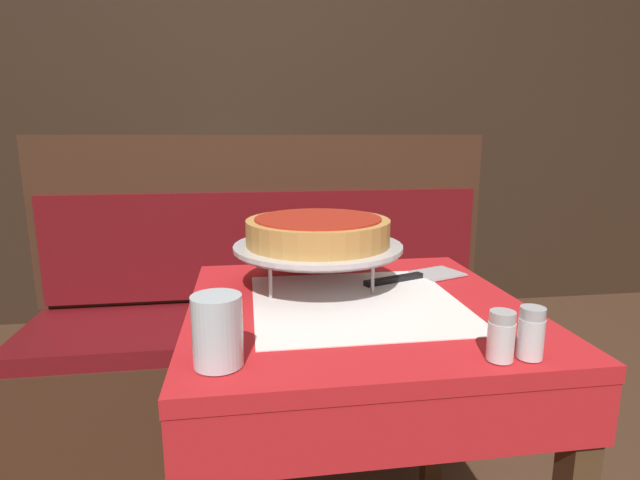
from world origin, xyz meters
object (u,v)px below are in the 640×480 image
napkin_holder (301,250)px  condiment_caddy (215,196)px  dining_table_rear (233,226)px  pizza_server (417,276)px  booth_bench (271,345)px  dining_table_front (356,347)px  deep_dish_pizza (318,231)px  salt_shaker (501,336)px  water_glass_near (217,331)px  pepper_shaker (531,333)px  pizza_pan_stand (318,248)px

napkin_holder → condiment_caddy: 1.23m
dining_table_rear → napkin_holder: (0.21, -1.23, 0.16)m
pizza_server → napkin_holder: (-0.27, 0.15, 0.04)m
booth_bench → napkin_holder: size_ratio=17.23×
dining_table_front → deep_dish_pizza: 0.27m
dining_table_front → salt_shaker: 0.37m
dining_table_rear → deep_dish_pizza: size_ratio=2.34×
pizza_server → dining_table_rear: bearing=109.1°
booth_bench → napkin_holder: 0.68m
water_glass_near → pepper_shaker: water_glass_near is taller
dining_table_rear → pizza_pan_stand: pizza_pan_stand is taller
dining_table_rear → pepper_shaker: (0.50, -1.83, 0.15)m
deep_dish_pizza → booth_bench: bearing=96.9°
napkin_holder → water_glass_near: bearing=-108.7°
booth_bench → pizza_server: booth_bench is taller
dining_table_front → deep_dish_pizza: deep_dish_pizza is taller
napkin_holder → pizza_pan_stand: bearing=-84.4°
pizza_pan_stand → deep_dish_pizza: 0.04m
pizza_pan_stand → deep_dish_pizza: size_ratio=1.18×
booth_bench → condiment_caddy: size_ratio=11.50×
deep_dish_pizza → pepper_shaker: (0.27, -0.41, -0.09)m
dining_table_rear → salt_shaker: 1.89m
dining_table_front → deep_dish_pizza: size_ratio=2.33×
salt_shaker → condiment_caddy: bearing=106.6°
water_glass_near → salt_shaker: 0.43m
pizza_server → condiment_caddy: bearing=112.6°
deep_dish_pizza → condiment_caddy: deep_dish_pizza is taller
pizza_pan_stand → dining_table_rear: bearing=99.2°
deep_dish_pizza → pizza_server: 0.28m
salt_shaker → booth_bench: bearing=105.8°
deep_dish_pizza → napkin_holder: bearing=95.6°
deep_dish_pizza → pizza_pan_stand: bearing=0.0°
dining_table_rear → water_glass_near: bearing=-89.2°
pizza_pan_stand → water_glass_near: 0.42m
booth_bench → salt_shaker: (0.31, -1.08, 0.47)m
pizza_server → condiment_caddy: size_ratio=1.83×
salt_shaker → pepper_shaker: 0.05m
booth_bench → water_glass_near: booth_bench is taller
water_glass_near → condiment_caddy: 1.75m
deep_dish_pizza → dining_table_front: bearing=-60.1°
booth_bench → deep_dish_pizza: bearing=-83.1°
booth_bench → dining_table_front: bearing=-79.4°
dining_table_rear → salt_shaker: (0.45, -1.83, 0.15)m
dining_table_front → water_glass_near: bearing=-136.8°
water_glass_near → napkin_holder: (0.19, 0.55, -0.01)m
booth_bench → salt_shaker: 1.22m
salt_shaker → condiment_caddy: 1.87m
condiment_caddy → pizza_server: bearing=-67.4°
pizza_pan_stand → salt_shaker: pizza_pan_stand is taller
booth_bench → napkin_holder: (0.06, -0.49, 0.48)m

